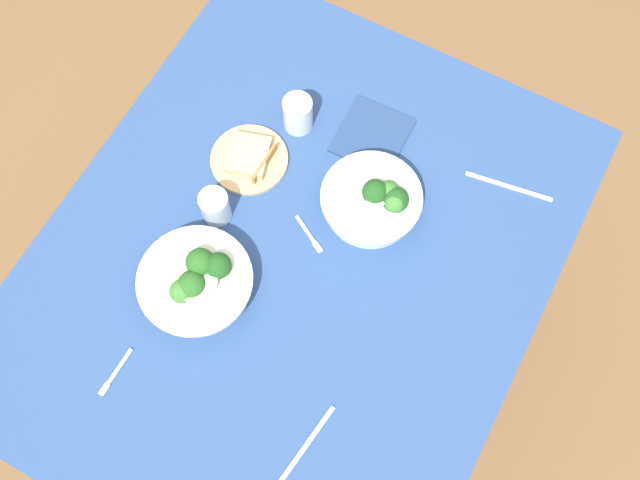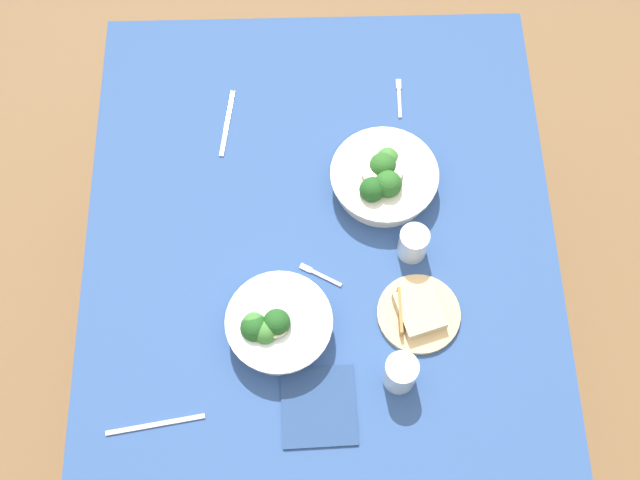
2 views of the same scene
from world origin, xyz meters
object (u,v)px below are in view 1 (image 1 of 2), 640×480
broccoli_bowl_near (374,201)px  fork_by_far_bowl (310,236)px  water_glass_center (215,207)px  broccoli_bowl_far (197,282)px  bread_side_plate (250,158)px  table_knife_left (307,444)px  fork_by_near_bowl (115,374)px  table_knife_right (509,187)px  water_glass_side (298,114)px  napkin_folded_upper (372,135)px

broccoli_bowl_near → fork_by_far_bowl: size_ratio=2.39×
broccoli_bowl_near → water_glass_center: 0.36m
broccoli_bowl_near → fork_by_far_bowl: broccoli_bowl_near is taller
broccoli_bowl_far → fork_by_far_bowl: size_ratio=2.61×
bread_side_plate → table_knife_left: size_ratio=0.99×
fork_by_near_bowl → table_knife_right: 0.97m
bread_side_plate → water_glass_side: bearing=-19.9°
bread_side_plate → napkin_folded_upper: bread_side_plate is taller
table_knife_left → water_glass_side: bearing=37.9°
broccoli_bowl_far → bread_side_plate: (0.32, 0.06, -0.03)m
broccoli_bowl_near → bread_side_plate: bearing=95.6°
table_knife_left → napkin_folded_upper: size_ratio=1.09×
water_glass_center → fork_by_near_bowl: 0.42m
table_knife_right → table_knife_left: bearing=70.9°
bread_side_plate → broccoli_bowl_far: bearing=-169.4°
broccoli_bowl_far → fork_by_far_bowl: bearing=-35.1°
broccoli_bowl_near → fork_by_far_bowl: 0.17m
water_glass_side → water_glass_center: bearing=170.8°
broccoli_bowl_far → bread_side_plate: 0.33m
fork_by_far_bowl → fork_by_near_bowl: 0.52m
water_glass_center → napkin_folded_upper: 0.42m
napkin_folded_upper → fork_by_far_bowl: bearing=178.6°
bread_side_plate → water_glass_side: water_glass_side is taller
water_glass_side → fork_by_far_bowl: 0.30m
broccoli_bowl_near → water_glass_side: size_ratio=2.46×
fork_by_far_bowl → napkin_folded_upper: size_ratio=0.56×
water_glass_center → fork_by_near_bowl: size_ratio=0.75×
water_glass_center → napkin_folded_upper: water_glass_center is taller
fork_by_near_bowl → napkin_folded_upper: napkin_folded_upper is taller
bread_side_plate → fork_by_near_bowl: 0.57m
table_knife_right → napkin_folded_upper: 0.34m
broccoli_bowl_near → water_glass_side: bearing=66.6°
table_knife_left → table_knife_right: size_ratio=0.90×
bread_side_plate → fork_by_near_bowl: (-0.57, -0.00, -0.01)m
water_glass_side → fork_by_far_bowl: size_ratio=0.97×
bread_side_plate → table_knife_right: (0.23, -0.56, -0.01)m
water_glass_center → fork_by_far_bowl: water_glass_center is taller
bread_side_plate → water_glass_center: size_ratio=2.15×
table_knife_right → napkin_folded_upper: bearing=-3.8°
fork_by_near_bowl → table_knife_left: (0.07, -0.43, -0.00)m
fork_by_near_bowl → table_knife_right: size_ratio=0.55×
fork_by_near_bowl → bread_side_plate: bearing=-178.1°
table_knife_right → broccoli_bowl_far: bearing=38.7°
fork_by_near_bowl → table_knife_right: (0.80, -0.56, -0.00)m
bread_side_plate → fork_by_far_bowl: bearing=-114.9°
broccoli_bowl_far → fork_by_near_bowl: 0.26m
broccoli_bowl_far → water_glass_side: 0.46m
water_glass_center → water_glass_side: (0.30, -0.05, 0.00)m
fork_by_far_bowl → table_knife_left: bearing=-32.8°
bread_side_plate → broccoli_bowl_near: bearing=-84.4°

